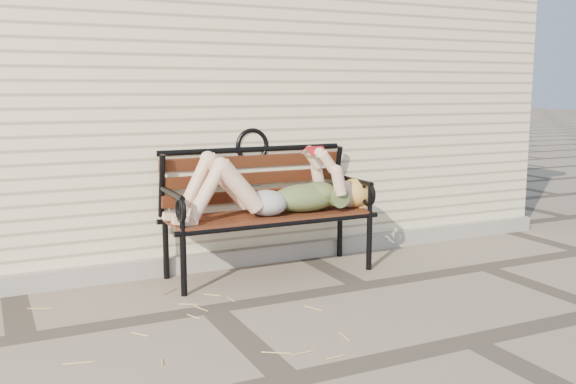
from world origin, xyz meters
TOP-DOWN VIEW (x-y plane):
  - ground at (0.00, 0.00)m, footprint 80.00×80.00m
  - house_wall at (0.00, 3.00)m, footprint 8.00×4.00m
  - foundation_strip at (0.00, 0.97)m, footprint 8.00×0.10m
  - garden_bench at (0.73, 0.74)m, footprint 1.87×0.74m
  - reading_woman at (0.75, 0.59)m, footprint 1.76×0.40m
  - straw_scatter at (-0.72, -0.50)m, footprint 2.63×1.48m

SIDE VIEW (x-z plane):
  - ground at x=0.00m, z-range 0.00..0.00m
  - straw_scatter at x=-0.72m, z-range 0.00..0.01m
  - foundation_strip at x=0.00m, z-range 0.00..0.15m
  - garden_bench at x=0.73m, z-range 0.07..1.28m
  - reading_woman at x=0.75m, z-range 0.44..1.00m
  - house_wall at x=0.00m, z-range 0.00..3.00m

